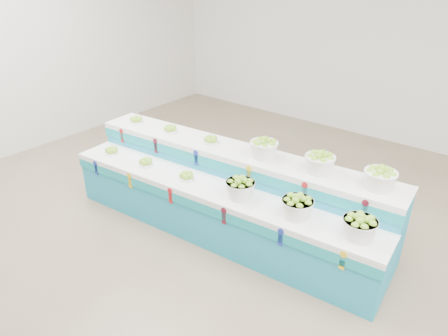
% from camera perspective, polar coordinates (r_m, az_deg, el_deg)
% --- Properties ---
extents(ground, '(10.00, 10.00, 0.00)m').
position_cam_1_polar(ground, '(4.72, 0.03, -14.69)').
color(ground, brown).
rests_on(ground, ground).
extents(back_wall, '(10.00, 0.00, 10.00)m').
position_cam_1_polar(back_wall, '(8.14, 23.83, 16.72)').
color(back_wall, silver).
rests_on(back_wall, ground).
extents(display_stand, '(4.31, 1.45, 1.02)m').
position_cam_1_polar(display_stand, '(5.18, 0.00, -3.55)').
color(display_stand, '#2097C1').
rests_on(display_stand, ground).
extents(plate_lower_left, '(0.23, 0.23, 0.10)m').
position_cam_1_polar(plate_lower_left, '(5.94, -15.41, 2.40)').
color(plate_lower_left, white).
rests_on(plate_lower_left, display_stand).
extents(plate_lower_mid, '(0.23, 0.23, 0.10)m').
position_cam_1_polar(plate_lower_mid, '(5.49, -10.87, 0.88)').
color(plate_lower_mid, white).
rests_on(plate_lower_mid, display_stand).
extents(plate_lower_right, '(0.23, 0.23, 0.10)m').
position_cam_1_polar(plate_lower_right, '(5.07, -5.25, -1.02)').
color(plate_lower_right, white).
rests_on(plate_lower_right, display_stand).
extents(basket_lower_left, '(0.37, 0.37, 0.25)m').
position_cam_1_polar(basket_lower_left, '(4.64, 2.29, -2.76)').
color(basket_lower_left, silver).
rests_on(basket_lower_left, display_stand).
extents(basket_lower_mid, '(0.37, 0.37, 0.25)m').
position_cam_1_polar(basket_lower_mid, '(4.36, 10.19, -5.27)').
color(basket_lower_mid, silver).
rests_on(basket_lower_mid, display_stand).
extents(basket_lower_right, '(0.37, 0.37, 0.25)m').
position_cam_1_polar(basket_lower_right, '(4.20, 18.40, -7.76)').
color(basket_lower_right, silver).
rests_on(basket_lower_right, display_stand).
extents(plate_upper_left, '(0.23, 0.23, 0.10)m').
position_cam_1_polar(plate_upper_left, '(6.15, -12.13, 6.66)').
color(plate_upper_left, white).
rests_on(plate_upper_left, display_stand).
extents(plate_upper_mid, '(0.23, 0.23, 0.10)m').
position_cam_1_polar(plate_upper_mid, '(5.72, -7.49, 5.50)').
color(plate_upper_mid, white).
rests_on(plate_upper_mid, display_stand).
extents(plate_upper_right, '(0.23, 0.23, 0.10)m').
position_cam_1_polar(plate_upper_right, '(5.32, -1.85, 4.03)').
color(plate_upper_right, white).
rests_on(plate_upper_right, display_stand).
extents(basket_upper_left, '(0.37, 0.37, 0.25)m').
position_cam_1_polar(basket_upper_left, '(4.91, 5.60, 2.82)').
color(basket_upper_left, silver).
rests_on(basket_upper_left, display_stand).
extents(basket_upper_mid, '(0.37, 0.37, 0.25)m').
position_cam_1_polar(basket_upper_mid, '(4.65, 13.20, 0.78)').
color(basket_upper_mid, silver).
rests_on(basket_upper_mid, display_stand).
extents(basket_upper_right, '(0.37, 0.37, 0.25)m').
position_cam_1_polar(basket_upper_right, '(4.50, 20.93, -1.31)').
color(basket_upper_right, silver).
rests_on(basket_upper_right, display_stand).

